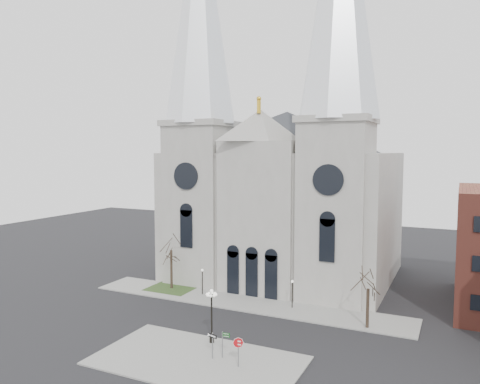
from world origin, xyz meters
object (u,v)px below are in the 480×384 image
at_px(street_name_sign, 223,342).
at_px(globe_lamp, 212,309).
at_px(one_way_sign, 213,341).
at_px(stop_sign, 238,346).

bearing_deg(street_name_sign, globe_lamp, 128.17).
height_order(globe_lamp, one_way_sign, globe_lamp).
bearing_deg(stop_sign, one_way_sign, 164.40).
relative_size(one_way_sign, street_name_sign, 0.99).
bearing_deg(one_way_sign, stop_sign, 5.39).
height_order(one_way_sign, street_name_sign, street_name_sign).
xyz_separation_m(globe_lamp, one_way_sign, (1.75, -3.01, -1.68)).
bearing_deg(stop_sign, globe_lamp, 135.80).
height_order(stop_sign, globe_lamp, globe_lamp).
bearing_deg(street_name_sign, one_way_sign, -149.55).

